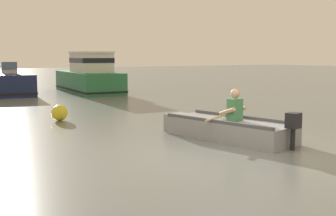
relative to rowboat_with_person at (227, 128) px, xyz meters
The scene contains 5 objects.
ground_plane 1.74m from the rowboat_with_person, 124.89° to the right, with size 120.00×120.00×0.00m, color slate.
rowboat_with_person is the anchor object (origin of this frame).
moored_boat_navy 15.21m from the rowboat_with_person, 98.37° to the left, with size 2.65×5.51×1.62m.
moored_boat_green 13.83m from the rowboat_with_person, 83.43° to the left, with size 2.32×5.86×2.14m.
mooring_buoy 5.39m from the rowboat_with_person, 119.06° to the left, with size 0.48×0.48×0.48m, color yellow.
Camera 1 is at (-5.23, -6.53, 1.95)m, focal length 46.08 mm.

